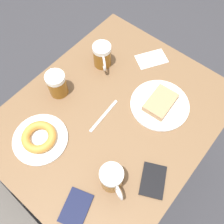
{
  "coord_description": "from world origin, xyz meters",
  "views": [
    {
      "loc": [
        -0.32,
        0.39,
        1.65
      ],
      "look_at": [
        0.0,
        0.0,
        0.73
      ],
      "focal_mm": 40.0,
      "sensor_mm": 36.0,
      "label": 1
    }
  ],
  "objects_px": {
    "plate_with_cake": "(160,104)",
    "beer_mug_right": "(102,56)",
    "beer_mug_center": "(57,84)",
    "napkin_folded": "(151,59)",
    "passport_far_edge": "(76,208)",
    "passport_near_edge": "(153,180)",
    "beer_mug_left": "(112,179)",
    "fork": "(104,116)",
    "plate_with_donut": "(40,138)"
  },
  "relations": [
    {
      "from": "beer_mug_right",
      "to": "passport_near_edge",
      "type": "relative_size",
      "value": 0.76
    },
    {
      "from": "plate_with_donut",
      "to": "napkin_folded",
      "type": "height_order",
      "value": "plate_with_donut"
    },
    {
      "from": "beer_mug_left",
      "to": "passport_far_edge",
      "type": "relative_size",
      "value": 0.82
    },
    {
      "from": "passport_near_edge",
      "to": "passport_far_edge",
      "type": "bearing_deg",
      "value": 59.08
    },
    {
      "from": "plate_with_donut",
      "to": "passport_near_edge",
      "type": "xyz_separation_m",
      "value": [
        -0.45,
        -0.16,
        -0.01
      ]
    },
    {
      "from": "plate_with_cake",
      "to": "beer_mug_right",
      "type": "distance_m",
      "value": 0.35
    },
    {
      "from": "napkin_folded",
      "to": "fork",
      "type": "relative_size",
      "value": 0.91
    },
    {
      "from": "fork",
      "to": "passport_near_edge",
      "type": "xyz_separation_m",
      "value": [
        -0.32,
        0.09,
        0.0
      ]
    },
    {
      "from": "passport_near_edge",
      "to": "beer_mug_center",
      "type": "bearing_deg",
      "value": -5.73
    },
    {
      "from": "beer_mug_center",
      "to": "passport_far_edge",
      "type": "relative_size",
      "value": 0.81
    },
    {
      "from": "plate_with_donut",
      "to": "napkin_folded",
      "type": "xyz_separation_m",
      "value": [
        -0.1,
        -0.63,
        -0.01
      ]
    },
    {
      "from": "plate_with_cake",
      "to": "beer_mug_left",
      "type": "xyz_separation_m",
      "value": [
        -0.05,
        0.39,
        0.05
      ]
    },
    {
      "from": "beer_mug_right",
      "to": "passport_near_edge",
      "type": "bearing_deg",
      "value": 149.55
    },
    {
      "from": "napkin_folded",
      "to": "beer_mug_center",
      "type": "bearing_deg",
      "value": 63.07
    },
    {
      "from": "plate_with_donut",
      "to": "beer_mug_right",
      "type": "xyz_separation_m",
      "value": [
        0.06,
        -0.46,
        0.04
      ]
    },
    {
      "from": "fork",
      "to": "passport_near_edge",
      "type": "relative_size",
      "value": 1.22
    },
    {
      "from": "beer_mug_right",
      "to": "passport_near_edge",
      "type": "height_order",
      "value": "beer_mug_right"
    },
    {
      "from": "plate_with_donut",
      "to": "beer_mug_left",
      "type": "relative_size",
      "value": 1.86
    },
    {
      "from": "plate_with_cake",
      "to": "fork",
      "type": "distance_m",
      "value": 0.25
    },
    {
      "from": "plate_with_donut",
      "to": "passport_near_edge",
      "type": "bearing_deg",
      "value": -160.53
    },
    {
      "from": "beer_mug_left",
      "to": "napkin_folded",
      "type": "distance_m",
      "value": 0.62
    },
    {
      "from": "plate_with_donut",
      "to": "beer_mug_left",
      "type": "height_order",
      "value": "beer_mug_left"
    },
    {
      "from": "beer_mug_right",
      "to": "passport_far_edge",
      "type": "relative_size",
      "value": 0.79
    },
    {
      "from": "beer_mug_left",
      "to": "passport_far_edge",
      "type": "distance_m",
      "value": 0.17
    },
    {
      "from": "napkin_folded",
      "to": "beer_mug_left",
      "type": "bearing_deg",
      "value": 111.89
    },
    {
      "from": "napkin_folded",
      "to": "passport_far_edge",
      "type": "bearing_deg",
      "value": 104.77
    },
    {
      "from": "beer_mug_left",
      "to": "fork",
      "type": "relative_size",
      "value": 0.65
    },
    {
      "from": "beer_mug_right",
      "to": "napkin_folded",
      "type": "bearing_deg",
      "value": -133.41
    },
    {
      "from": "napkin_folded",
      "to": "passport_far_edge",
      "type": "distance_m",
      "value": 0.75
    },
    {
      "from": "beer_mug_center",
      "to": "beer_mug_right",
      "type": "distance_m",
      "value": 0.25
    },
    {
      "from": "beer_mug_left",
      "to": "passport_near_edge",
      "type": "xyz_separation_m",
      "value": [
        -0.11,
        -0.1,
        -0.05
      ]
    },
    {
      "from": "beer_mug_right",
      "to": "beer_mug_left",
      "type": "bearing_deg",
      "value": 134.45
    },
    {
      "from": "beer_mug_left",
      "to": "fork",
      "type": "bearing_deg",
      "value": -42.95
    },
    {
      "from": "plate_with_cake",
      "to": "beer_mug_right",
      "type": "relative_size",
      "value": 2.21
    },
    {
      "from": "plate_with_cake",
      "to": "beer_mug_right",
      "type": "bearing_deg",
      "value": -2.39
    },
    {
      "from": "beer_mug_center",
      "to": "passport_far_edge",
      "type": "height_order",
      "value": "beer_mug_center"
    },
    {
      "from": "plate_with_cake",
      "to": "fork",
      "type": "height_order",
      "value": "plate_with_cake"
    },
    {
      "from": "fork",
      "to": "plate_with_cake",
      "type": "bearing_deg",
      "value": -127.83
    },
    {
      "from": "beer_mug_center",
      "to": "beer_mug_left",
      "type": "bearing_deg",
      "value": 160.17
    },
    {
      "from": "plate_with_donut",
      "to": "passport_near_edge",
      "type": "height_order",
      "value": "plate_with_donut"
    },
    {
      "from": "beer_mug_left",
      "to": "passport_near_edge",
      "type": "height_order",
      "value": "beer_mug_left"
    },
    {
      "from": "plate_with_cake",
      "to": "passport_far_edge",
      "type": "xyz_separation_m",
      "value": [
        -0.01,
        0.54,
        -0.01
      ]
    },
    {
      "from": "plate_with_donut",
      "to": "beer_mug_left",
      "type": "distance_m",
      "value": 0.34
    },
    {
      "from": "beer_mug_left",
      "to": "fork",
      "type": "distance_m",
      "value": 0.29
    },
    {
      "from": "plate_with_donut",
      "to": "fork",
      "type": "bearing_deg",
      "value": -117.08
    },
    {
      "from": "beer_mug_right",
      "to": "passport_near_edge",
      "type": "xyz_separation_m",
      "value": [
        -0.51,
        0.3,
        -0.05
      ]
    },
    {
      "from": "fork",
      "to": "beer_mug_right",
      "type": "bearing_deg",
      "value": -48.14
    },
    {
      "from": "plate_with_cake",
      "to": "plate_with_donut",
      "type": "relative_size",
      "value": 1.14
    },
    {
      "from": "beer_mug_right",
      "to": "fork",
      "type": "xyz_separation_m",
      "value": [
        -0.19,
        0.21,
        -0.06
      ]
    },
    {
      "from": "plate_with_donut",
      "to": "beer_mug_left",
      "type": "xyz_separation_m",
      "value": [
        -0.33,
        -0.05,
        0.04
      ]
    }
  ]
}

